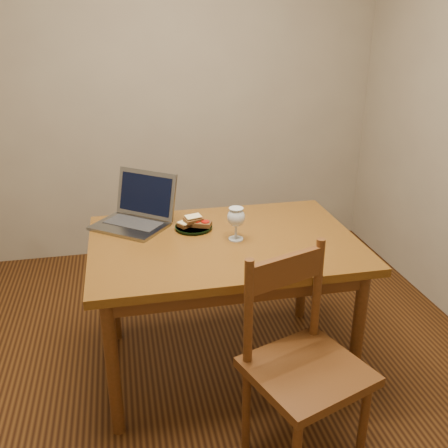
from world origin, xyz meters
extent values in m
cube|color=black|center=(0.00, 0.00, -0.01)|extent=(3.20, 3.20, 0.02)
cube|color=gray|center=(0.00, 1.61, 1.30)|extent=(3.20, 0.02, 2.60)
cube|color=gray|center=(0.00, -1.61, 1.30)|extent=(3.20, 0.02, 2.60)
cube|color=#48270C|center=(0.12, 0.04, 0.72)|extent=(1.30, 0.90, 0.04)
cylinder|color=#45280E|center=(-0.45, -0.33, 0.35)|extent=(0.06, 0.06, 0.70)
cylinder|color=#45280E|center=(0.69, -0.33, 0.35)|extent=(0.06, 0.06, 0.70)
cylinder|color=#45280E|center=(-0.45, 0.41, 0.35)|extent=(0.06, 0.06, 0.70)
cylinder|color=#45280E|center=(0.69, 0.41, 0.35)|extent=(0.06, 0.06, 0.70)
cube|color=#45280E|center=(0.31, -0.63, 0.44)|extent=(0.55, 0.53, 0.04)
cube|color=#45280E|center=(0.25, -0.48, 0.83)|extent=(0.34, 0.15, 0.12)
cylinder|color=black|center=(-0.01, 0.21, 0.75)|extent=(0.19, 0.19, 0.02)
cube|color=slate|center=(-0.33, 0.29, 0.75)|extent=(0.44, 0.42, 0.02)
cube|color=slate|center=(-0.23, 0.42, 0.88)|extent=(0.33, 0.28, 0.24)
cube|color=black|center=(-0.23, 0.42, 0.88)|extent=(0.28, 0.24, 0.20)
camera|label=1|loc=(-0.35, -2.13, 1.75)|focal=40.00mm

